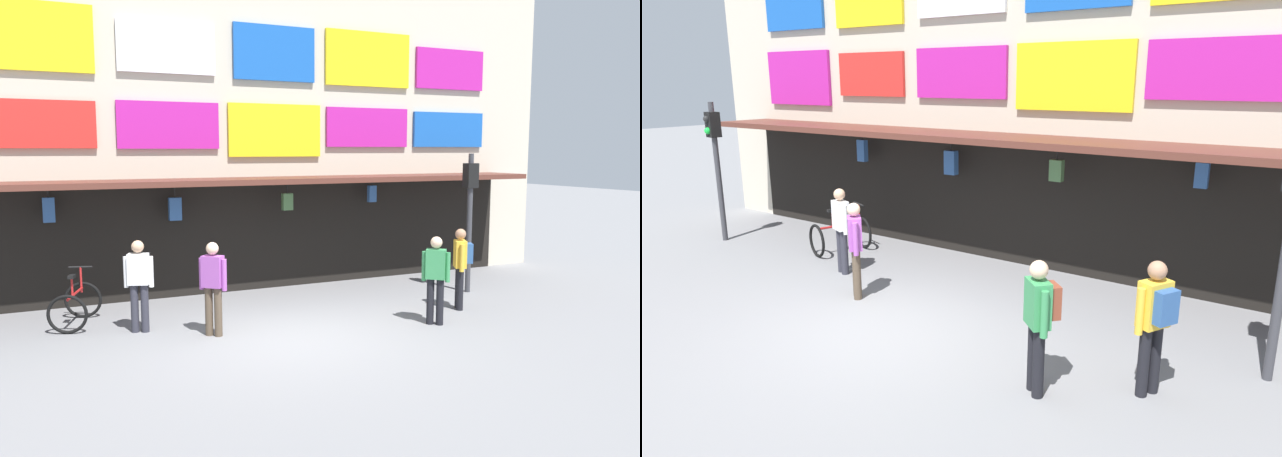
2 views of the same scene
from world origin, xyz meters
TOP-DOWN VIEW (x-y plane):
  - ground_plane at (0.00, 0.00)m, footprint 80.00×80.00m
  - shopfront at (-0.00, 4.57)m, footprint 18.00×2.60m
  - traffic_light_far at (5.08, 1.63)m, footprint 0.29×0.33m
  - bicycle_parked at (-3.37, 2.46)m, footprint 1.05×1.33m
  - pedestrian_in_white at (2.81, -0.31)m, footprint 0.47×0.47m
  - pedestrian_in_black at (-1.20, 0.73)m, footprint 0.42×0.41m
  - pedestrian_in_purple at (3.94, 0.41)m, footprint 0.46×0.48m
  - pedestrian_in_yellow at (-2.35, 1.51)m, footprint 0.50×0.34m

SIDE VIEW (x-z plane):
  - ground_plane at x=0.00m, z-range 0.00..0.00m
  - bicycle_parked at x=-3.37m, z-range -0.13..0.92m
  - pedestrian_in_black at x=-1.20m, z-range 0.11..1.79m
  - pedestrian_in_yellow at x=-2.35m, z-range 0.11..1.79m
  - pedestrian_in_white at x=2.81m, z-range 0.14..1.82m
  - pedestrian_in_purple at x=3.94m, z-range 0.14..1.82m
  - traffic_light_far at x=5.08m, z-range 0.54..3.74m
  - shopfront at x=0.00m, z-range -0.04..7.96m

